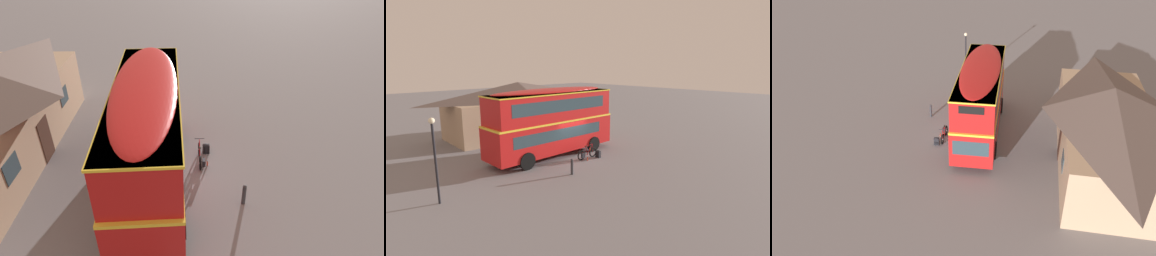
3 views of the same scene
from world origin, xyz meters
The scene contains 8 objects.
ground_plane centered at (0.00, 0.00, 0.00)m, with size 120.00×120.00×0.00m, color slate.
double_decker_bus centered at (-0.83, 0.95, 2.64)m, with size 9.65×2.68×4.79m.
touring_bicycle centered at (0.40, -1.26, 0.37)m, with size 1.78×0.46×1.03m.
backpack_on_ground centered at (1.17, -1.62, 0.27)m, with size 0.29×0.33×0.53m.
water_bottle_red_squeeze centered at (0.15, -1.57, 0.12)m, with size 0.07×0.07×0.26m.
pub_building centered at (1.43, 8.55, 2.46)m, with size 13.11×5.97×4.80m.
street_lamp centered at (-9.48, -1.24, 2.58)m, with size 0.28×0.28×4.10m.
kerb_bollard centered at (-2.40, -2.78, 0.50)m, with size 0.16×0.16×0.97m.
Camera 2 is at (-14.02, -15.28, 6.45)m, focal length 28.45 mm.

